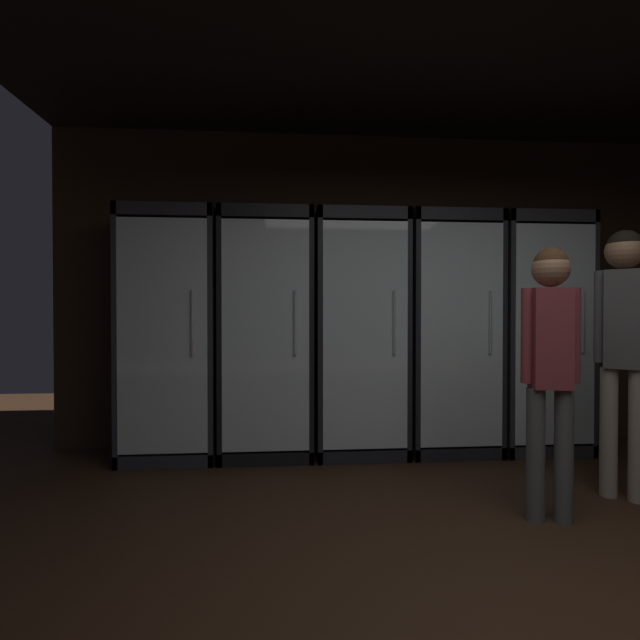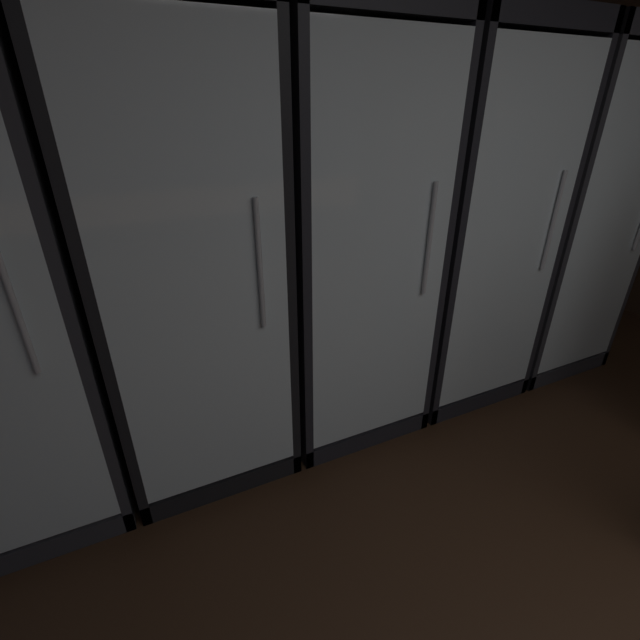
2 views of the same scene
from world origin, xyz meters
TOP-DOWN VIEW (x-y plane):
  - wall_back at (0.00, 3.03)m, footprint 6.00×0.06m
  - cooler_far_left at (-1.92, 2.73)m, footprint 0.75×0.62m
  - cooler_left at (-1.15, 2.73)m, footprint 0.75×0.62m
  - cooler_center at (-0.37, 2.73)m, footprint 0.75×0.62m
  - cooler_right at (0.41, 2.73)m, footprint 0.75×0.62m
  - cooler_far_right at (1.19, 2.73)m, footprint 0.75×0.62m
  - shopper_near at (1.15, 1.57)m, footprint 0.28×0.26m
  - shopper_far at (0.50, 1.29)m, footprint 0.32×0.21m

SIDE VIEW (x-z plane):
  - shopper_far at x=0.50m, z-range 0.19..1.75m
  - cooler_right at x=0.41m, z-range -0.03..2.00m
  - cooler_far_right at x=1.19m, z-range -0.03..2.00m
  - cooler_left at x=-1.15m, z-range -0.02..2.01m
  - cooler_far_left at x=-1.92m, z-range -0.02..2.01m
  - cooler_center at x=-0.37m, z-range -0.02..2.01m
  - shopper_near at x=1.15m, z-range 0.23..1.95m
  - wall_back at x=0.00m, z-range 0.00..2.80m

